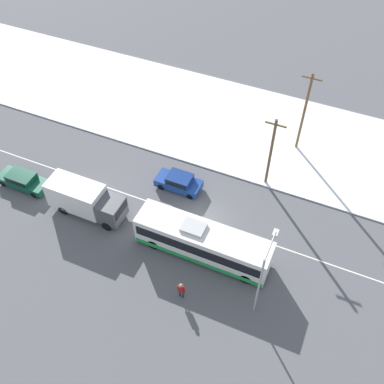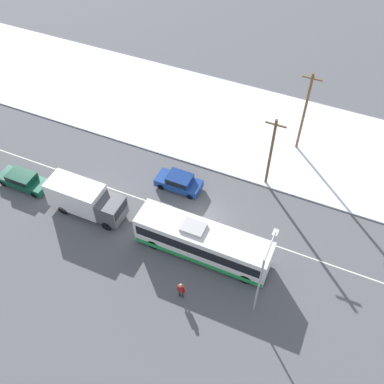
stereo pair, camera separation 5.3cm
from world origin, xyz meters
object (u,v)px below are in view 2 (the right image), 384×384
utility_pole_snowlot (304,112)px  pedestrian_at_stop (181,289)px  sedan_car (179,181)px  city_bus (203,242)px  parked_car_near_truck (23,179)px  box_truck (85,199)px  utility_pole_roadside (271,152)px  streetlamp (263,273)px

utility_pole_snowlot → pedestrian_at_stop: bearing=-100.4°
pedestrian_at_stop → sedan_car: bearing=115.7°
city_bus → parked_car_near_truck: bearing=179.3°
box_truck → utility_pole_snowlot: bearing=46.5°
utility_pole_roadside → sedan_car: bearing=-151.6°
utility_pole_snowlot → box_truck: bearing=-133.5°
streetlamp → utility_pole_snowlot: utility_pole_snowlot is taller
sedan_car → pedestrian_at_stop: bearing=115.7°
city_bus → utility_pole_roadside: (2.30, 9.44, 2.36)m
box_truck → utility_pole_roadside: 16.34m
box_truck → utility_pole_roadside: (13.13, 9.47, 2.23)m
parked_car_near_truck → streetlamp: 23.56m
sedan_car → utility_pole_snowlot: bearing=-131.2°
sedan_car → streetlamp: (10.08, -8.19, 3.52)m
sedan_car → box_truck: bearing=42.9°
sedan_car → streetlamp: streetlamp is taller
box_truck → utility_pole_roadside: bearing=35.8°
utility_pole_roadside → utility_pole_snowlot: bearing=76.9°
sedan_car → pedestrian_at_stop: (4.77, -9.91, 0.26)m
parked_car_near_truck → utility_pole_snowlot: 26.37m
sedan_car → parked_car_near_truck: sedan_car is taller
box_truck → utility_pole_snowlot: 21.19m
utility_pole_roadside → utility_pole_snowlot: (1.34, 5.76, 0.58)m
box_truck → utility_pole_snowlot: (14.47, 15.23, 2.81)m
pedestrian_at_stop → streetlamp: (5.31, 1.72, 3.26)m
sedan_car → pedestrian_at_stop: pedestrian_at_stop is taller
city_bus → streetlamp: 6.57m
streetlamp → utility_pole_snowlot: bearing=95.6°
utility_pole_roadside → utility_pole_snowlot: utility_pole_snowlot is taller
sedan_car → utility_pole_roadside: size_ratio=0.56×
parked_car_near_truck → pedestrian_at_stop: (17.81, -4.47, 0.31)m
utility_pole_roadside → parked_car_near_truck: bearing=-155.3°
box_truck → streetlamp: 16.61m
box_truck → parked_car_near_truck: box_truck is taller
city_bus → utility_pole_snowlot: (3.64, 15.20, 2.94)m
pedestrian_at_stop → parked_car_near_truck: bearing=165.9°
city_bus → utility_pole_snowlot: utility_pole_snowlot is taller
box_truck → sedan_car: 8.40m
box_truck → streetlamp: size_ratio=1.00×
city_bus → parked_car_near_truck: 17.77m
sedan_car → streetlamp: 13.45m
city_bus → box_truck: (-10.83, -0.03, 0.13)m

